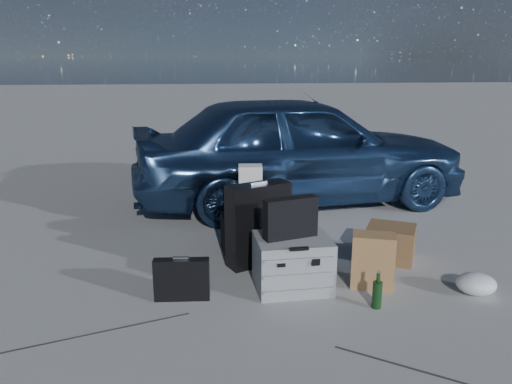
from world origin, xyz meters
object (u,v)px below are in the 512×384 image
suitcase_right (251,210)px  cardboard_box (390,243)px  duffel_bag (258,231)px  car (298,148)px  pelican_case (292,263)px  briefcase (182,279)px  suitcase_left (258,224)px  green_bottle (377,290)px

suitcase_right → cardboard_box: 1.36m
suitcase_right → duffel_bag: (0.03, -0.32, -0.11)m
car → pelican_case: size_ratio=7.02×
briefcase → suitcase_left: size_ratio=0.57×
green_bottle → suitcase_left: bearing=130.2°
car → pelican_case: (-0.48, -2.30, -0.46)m
briefcase → suitcase_left: 0.89m
suitcase_right → cardboard_box: size_ratio=1.36×
briefcase → duffel_bag: duffel_bag is taller
cardboard_box → suitcase_left: bearing=178.1°
pelican_case → green_bottle: size_ratio=2.06×
pelican_case → suitcase_right: (-0.21, 1.16, 0.07)m
suitcase_right → pelican_case: bearing=-58.5°
car → suitcase_left: 1.96m
car → cardboard_box: (0.47, -1.84, -0.51)m
pelican_case → duffel_bag: size_ratio=0.84×
suitcase_right → green_bottle: 1.72m
briefcase → cardboard_box: (1.79, 0.56, -0.01)m
suitcase_left → suitcase_right: bearing=65.8°
car → suitcase_right: size_ratio=7.18×
pelican_case → suitcase_left: suitcase_left is taller
briefcase → duffel_bag: size_ratio=0.61×
suitcase_left → suitcase_right: suitcase_left is taller
briefcase → suitcase_right: bearing=67.1°
briefcase → cardboard_box: size_ratio=1.00×
suitcase_left → cardboard_box: size_ratio=1.76×
pelican_case → suitcase_left: (-0.21, 0.49, 0.15)m
pelican_case → briefcase: bearing=-175.4°
cardboard_box → duffel_bag: bearing=161.0°
duffel_bag → cardboard_box: duffel_bag is taller
suitcase_left → duffel_bag: size_ratio=1.07×
car → pelican_case: 2.39m
duffel_bag → suitcase_right: bearing=91.5°
suitcase_left → green_bottle: bearing=-73.9°
pelican_case → cardboard_box: (0.95, 0.45, -0.05)m
briefcase → suitcase_right: 1.42m
suitcase_left → briefcase: bearing=-160.4°
duffel_bag → green_bottle: size_ratio=2.44×
green_bottle → car: bearing=91.2°
suitcase_right → green_bottle: (0.74, -1.55, -0.14)m
suitcase_right → car: bearing=80.3°
pelican_case → duffel_bag: 0.86m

